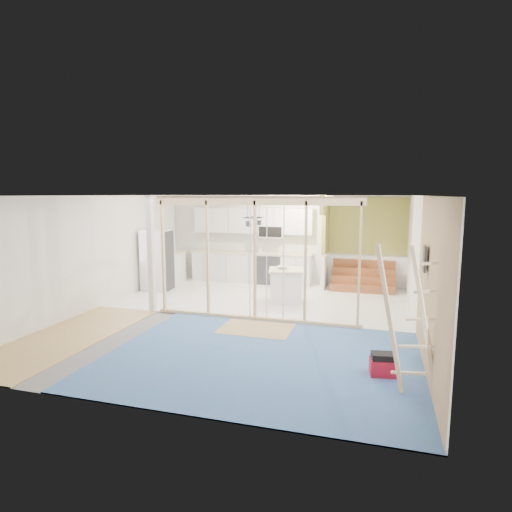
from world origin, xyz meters
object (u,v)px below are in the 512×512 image
(fridge, at_px, (158,260))
(ladder, at_px, (411,320))
(toolbox, at_px, (383,365))
(island, at_px, (286,286))

(fridge, relative_size, ladder, 0.85)
(toolbox, bearing_deg, island, 111.88)
(island, height_order, toolbox, island)
(island, height_order, ladder, ladder)
(ladder, bearing_deg, toolbox, 146.65)
(toolbox, relative_size, ladder, 0.21)
(fridge, height_order, toolbox, fridge)
(island, bearing_deg, toolbox, -71.21)
(fridge, bearing_deg, island, -8.35)
(island, distance_m, toolbox, 4.46)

